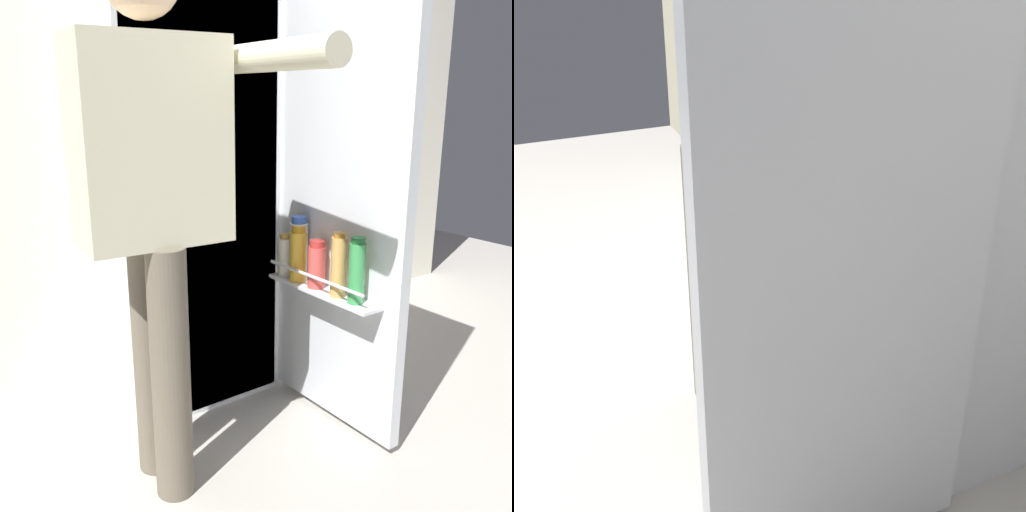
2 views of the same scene
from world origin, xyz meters
The scene contains 3 objects.
ground_plane centered at (0.00, 0.00, 0.00)m, with size 6.68×6.68×0.00m, color #B7B2A8.
refrigerator centered at (0.02, 0.52, 0.84)m, with size 0.71×1.27×1.69m.
person centered at (-0.34, -0.03, 0.97)m, with size 0.53×0.75×1.63m.
Camera 2 is at (1.34, -0.71, 1.37)m, focal length 48.72 mm.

